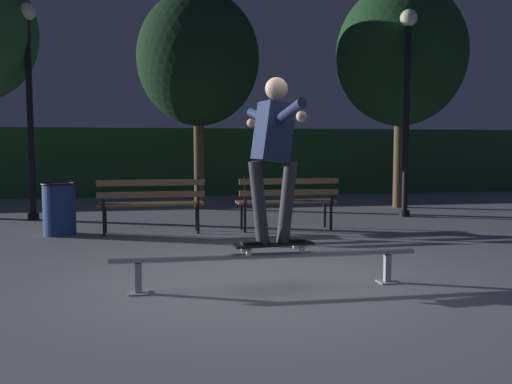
{
  "coord_description": "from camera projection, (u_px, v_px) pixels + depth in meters",
  "views": [
    {
      "loc": [
        -0.98,
        -5.22,
        1.34
      ],
      "look_at": [
        0.02,
        0.61,
        0.85
      ],
      "focal_mm": 38.44,
      "sensor_mm": 36.0,
      "label": 1
    }
  ],
  "objects": [
    {
      "name": "ground_plane",
      "position": [
        264.0,
        283.0,
        5.4
      ],
      "size": [
        90.0,
        90.0,
        0.0
      ],
      "primitive_type": "plane",
      "color": "slate"
    },
    {
      "name": "hedge_backdrop",
      "position": [
        197.0,
        162.0,
        15.44
      ],
      "size": [
        24.0,
        1.2,
        1.84
      ],
      "primitive_type": "cube",
      "color": "#2D5B33",
      "rests_on": "ground"
    },
    {
      "name": "grind_rail",
      "position": [
        268.0,
        260.0,
        5.19
      ],
      "size": [
        2.94,
        0.18,
        0.34
      ],
      "color": "#9E9EA3",
      "rests_on": "ground"
    },
    {
      "name": "skateboard",
      "position": [
        273.0,
        245.0,
        5.19
      ],
      "size": [
        0.8,
        0.32,
        0.09
      ],
      "color": "black",
      "rests_on": "grind_rail"
    },
    {
      "name": "skateboarder",
      "position": [
        273.0,
        146.0,
        5.11
      ],
      "size": [
        0.63,
        1.39,
        1.56
      ],
      "color": "black",
      "rests_on": "skateboard"
    },
    {
      "name": "park_bench_leftmost",
      "position": [
        151.0,
        199.0,
        8.36
      ],
      "size": [
        1.61,
        0.45,
        0.88
      ],
      "color": "black",
      "rests_on": "ground"
    },
    {
      "name": "park_bench_left_center",
      "position": [
        287.0,
        197.0,
        8.72
      ],
      "size": [
        1.61,
        0.45,
        0.88
      ],
      "color": "black",
      "rests_on": "ground"
    },
    {
      "name": "tree_behind_benches",
      "position": [
        198.0,
        59.0,
        11.54
      ],
      "size": [
        2.57,
        2.57,
        4.61
      ],
      "color": "brown",
      "rests_on": "ground"
    },
    {
      "name": "tree_far_right",
      "position": [
        401.0,
        55.0,
        11.86
      ],
      "size": [
        2.79,
        2.79,
        4.87
      ],
      "color": "brown",
      "rests_on": "ground"
    },
    {
      "name": "lamp_post_right",
      "position": [
        407.0,
        86.0,
        10.34
      ],
      "size": [
        0.32,
        0.32,
        3.9
      ],
      "color": "black",
      "rests_on": "ground"
    },
    {
      "name": "lamp_post_left",
      "position": [
        29.0,
        83.0,
        9.86
      ],
      "size": [
        0.32,
        0.32,
        3.9
      ],
      "color": "black",
      "rests_on": "ground"
    },
    {
      "name": "trash_can",
      "position": [
        59.0,
        208.0,
        8.3
      ],
      "size": [
        0.52,
        0.52,
        0.8
      ],
      "color": "navy",
      "rests_on": "ground"
    }
  ]
}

